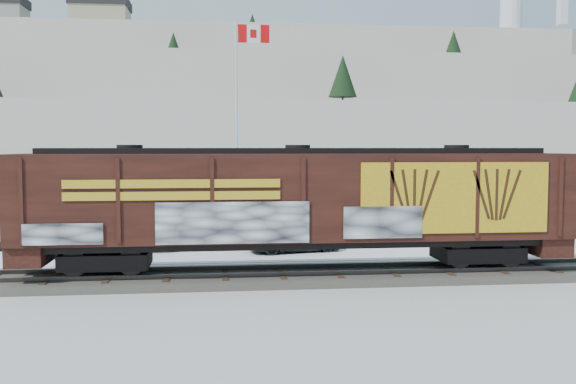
{
  "coord_description": "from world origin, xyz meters",
  "views": [
    {
      "loc": [
        -0.25,
        -22.79,
        4.8
      ],
      "look_at": [
        2.61,
        3.0,
        2.97
      ],
      "focal_mm": 40.0,
      "sensor_mm": 36.0,
      "label": 1
    }
  ],
  "objects": [
    {
      "name": "car_dark",
      "position": [
        3.19,
        6.07,
        0.66
      ],
      "size": [
        4.63,
        2.63,
        1.27
      ],
      "primitive_type": "imported",
      "rotation": [
        0.0,
        0.0,
        1.78
      ],
      "color": "black",
      "rests_on": "parking_strip"
    },
    {
      "name": "flagpole",
      "position": [
        0.97,
        13.27,
        4.37
      ],
      "size": [
        2.3,
        0.9,
        11.77
      ],
      "color": "silver",
      "rests_on": "ground"
    },
    {
      "name": "hillside",
      "position": [
        -0.05,
        139.79,
        14.37
      ],
      "size": [
        360.0,
        110.0,
        93.0
      ],
      "color": "white",
      "rests_on": "ground"
    },
    {
      "name": "parking_strip",
      "position": [
        0.0,
        7.5,
        0.01
      ],
      "size": [
        40.0,
        8.0,
        0.03
      ],
      "primitive_type": "cube",
      "color": "white",
      "rests_on": "ground"
    },
    {
      "name": "car_silver",
      "position": [
        -1.56,
        7.43,
        0.86
      ],
      "size": [
        5.22,
        3.1,
        1.67
      ],
      "primitive_type": "imported",
      "rotation": [
        0.0,
        0.0,
        1.82
      ],
      "color": "#9D9FA4",
      "rests_on": "parking_strip"
    },
    {
      "name": "hopper_railcar",
      "position": [
        2.63,
        -0.01,
        2.86
      ],
      "size": [
        19.64,
        3.06,
        4.33
      ],
      "color": "black",
      "rests_on": "rail_track"
    },
    {
      "name": "car_white",
      "position": [
        -2.91,
        7.73,
        0.69
      ],
      "size": [
        4.2,
        2.14,
        1.32
      ],
      "primitive_type": "imported",
      "rotation": [
        0.0,
        0.0,
        1.38
      ],
      "color": "white",
      "rests_on": "parking_strip"
    },
    {
      "name": "ground",
      "position": [
        0.0,
        0.0,
        0.0
      ],
      "size": [
        500.0,
        500.0,
        0.0
      ],
      "primitive_type": "plane",
      "color": "white",
      "rests_on": "ground"
    },
    {
      "name": "rail_track",
      "position": [
        0.0,
        0.0,
        0.15
      ],
      "size": [
        50.0,
        3.4,
        0.43
      ],
      "color": "#59544C",
      "rests_on": "ground"
    }
  ]
}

